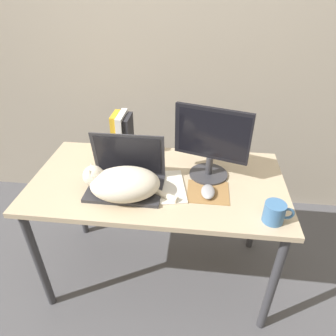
% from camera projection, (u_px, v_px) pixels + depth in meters
% --- Properties ---
extents(ground_plane, '(12.00, 12.00, 0.00)m').
position_uv_depth(ground_plane, '(152.00, 321.00, 1.70)').
color(ground_plane, '#4C4C51').
extents(wall_back, '(8.00, 0.05, 2.60)m').
position_uv_depth(wall_back, '(175.00, 37.00, 1.98)').
color(wall_back, '#9E9384').
rests_on(wall_back, ground_plane).
extents(desk, '(1.33, 0.69, 0.75)m').
position_uv_depth(desk, '(158.00, 192.00, 1.62)').
color(desk, tan).
rests_on(desk, ground_plane).
extents(laptop, '(0.37, 0.25, 0.26)m').
position_uv_depth(laptop, '(126.00, 178.00, 1.51)').
color(laptop, '#2D2D33').
rests_on(laptop, desk).
extents(cat, '(0.46, 0.27, 0.16)m').
position_uv_depth(cat, '(123.00, 183.00, 1.42)').
color(cat, beige).
rests_on(cat, desk).
extents(external_monitor, '(0.38, 0.20, 0.38)m').
position_uv_depth(external_monitor, '(211.00, 142.00, 1.50)').
color(external_monitor, '#333338').
rests_on(external_monitor, desk).
extents(mousepad, '(0.21, 0.19, 0.00)m').
position_uv_depth(mousepad, '(208.00, 192.00, 1.49)').
color(mousepad, olive).
rests_on(mousepad, desk).
extents(computer_mouse, '(0.07, 0.11, 0.03)m').
position_uv_depth(computer_mouse, '(208.00, 192.00, 1.46)').
color(computer_mouse, '#99999E').
rests_on(computer_mouse, mousepad).
extents(book_row, '(0.11, 0.17, 0.25)m').
position_uv_depth(book_row, '(122.00, 134.00, 1.75)').
color(book_row, gold).
rests_on(book_row, desk).
extents(notepad, '(0.24, 0.31, 0.01)m').
position_uv_depth(notepad, '(166.00, 187.00, 1.52)').
color(notepad, silver).
rests_on(notepad, desk).
extents(mug, '(0.13, 0.09, 0.09)m').
position_uv_depth(mug, '(275.00, 213.00, 1.29)').
color(mug, teal).
rests_on(mug, desk).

